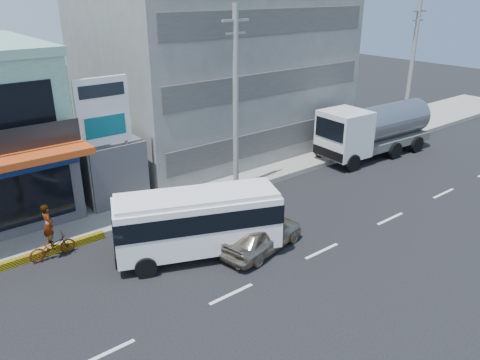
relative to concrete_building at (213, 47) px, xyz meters
name	(u,v)px	position (x,y,z in m)	size (l,w,h in m)	color
ground	(231,294)	(-10.00, -15.00, -7.00)	(120.00, 120.00, 0.00)	black
sidewalk	(200,182)	(-5.00, -5.50, -6.85)	(70.00, 5.00, 0.30)	gray
concrete_building	(213,47)	(0.00, 0.00, 0.00)	(16.00, 12.00, 14.00)	gray
gap_structure	(98,164)	(-10.00, -3.00, -5.25)	(3.00, 6.00, 3.50)	#48484D
satellite_dish	(102,136)	(-10.00, -4.00, -3.42)	(1.50, 1.50, 0.15)	slate
billboard	(104,119)	(-10.50, -5.80, -2.07)	(2.60, 0.18, 6.90)	gray
utility_pole_near	(236,102)	(-4.00, -7.60, -1.85)	(1.60, 0.30, 10.00)	#999993
utility_pole_far	(411,71)	(12.00, -7.60, -1.85)	(1.60, 0.30, 10.00)	#999993
minibus	(198,219)	(-9.38, -11.90, -5.28)	(7.19, 4.65, 2.88)	white
sedan	(262,235)	(-7.00, -13.25, -6.27)	(1.73, 4.30, 1.47)	tan
tanker_truck	(373,129)	(6.95, -8.48, -5.11)	(9.09, 3.35, 3.53)	white
motorcycle_rider	(51,240)	(-14.37, -8.20, -6.18)	(1.96, 0.74, 2.49)	#561B0C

